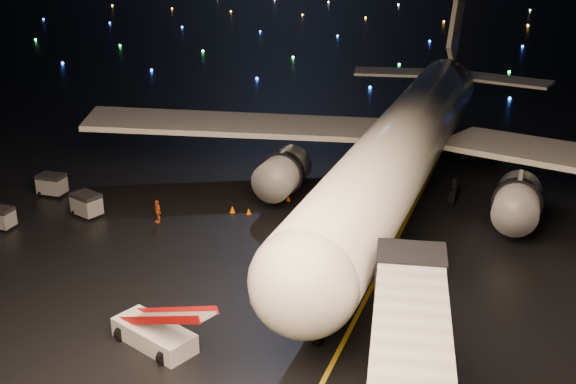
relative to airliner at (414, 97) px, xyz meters
name	(u,v)px	position (x,y,z in m)	size (l,w,h in m)	color
lane_centre	(387,258)	(1.10, -12.80, -7.77)	(0.25, 80.00, 0.02)	gold
airliner	(414,97)	(0.00, 0.00, 0.00)	(54.90, 52.15, 15.55)	white
belt_loader	(153,316)	(-8.18, -26.78, -6.08)	(7.01, 1.91, 3.40)	silver
crew_c	(157,211)	(-15.93, -12.64, -6.92)	(1.00, 0.42, 1.72)	#DE5B1C
safety_cone_0	(232,209)	(-11.55, -9.13, -7.52)	(0.46, 0.46, 0.52)	#FD6700
safety_cone_1	(288,198)	(-8.40, -5.47, -7.55)	(0.39, 0.39, 0.45)	#FD6700
safety_cone_2	(249,211)	(-10.27, -9.00, -7.55)	(0.41, 0.41, 0.46)	#FD6700
safety_cone_3	(126,131)	(-30.20, 6.11, -7.55)	(0.41, 0.41, 0.46)	#FD6700
taxiway_lights	(431,35)	(-10.90, 78.20, -7.60)	(164.00, 92.00, 0.36)	black
baggage_cart_0	(0,218)	(-25.98, -17.37, -7.00)	(1.84, 1.29, 1.56)	gray
baggage_cart_1	(87,205)	(-21.46, -13.37, -6.90)	(2.07, 1.45, 1.76)	gray
baggage_cart_2	(52,185)	(-26.55, -10.68, -6.91)	(2.04, 1.43, 1.73)	gray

